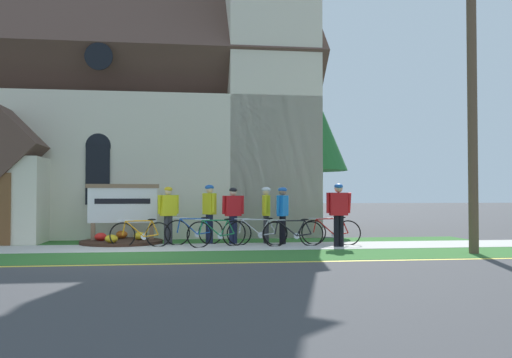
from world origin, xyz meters
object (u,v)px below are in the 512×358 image
bicycle_blue (293,233)px  bicycle_green (331,232)px  cyclist_in_green_jersey (168,210)px  cyclist_in_blue_jersey (339,209)px  bicycle_black (217,233)px  bicycle_orange (141,234)px  church_sign (123,205)px  cyclist_in_white_jersey (266,210)px  bicycle_yellow (194,231)px  roadside_conifer (303,117)px  bicycle_red (258,232)px  cyclist_in_red_jersey (233,211)px  utility_pole (468,47)px  cyclist_in_yellow_jersey (283,211)px  cyclist_in_orange_jersey (209,209)px

bicycle_blue → bicycle_green: bearing=14.8°
cyclist_in_green_jersey → cyclist_in_blue_jersey: cyclist_in_blue_jersey is taller
bicycle_black → bicycle_orange: bearing=173.6°
church_sign → cyclist_in_white_jersey: bearing=-10.1°
bicycle_blue → cyclist_in_white_jersey: size_ratio=1.06×
cyclist_in_white_jersey → cyclist_in_blue_jersey: 2.27m
church_sign → bicycle_blue: bearing=-18.9°
bicycle_yellow → cyclist_in_green_jersey: (-0.77, 0.14, 0.62)m
bicycle_blue → bicycle_orange: bicycle_orange is taller
cyclist_in_blue_jersey → roadside_conifer: roadside_conifer is taller
bicycle_red → cyclist_in_white_jersey: (0.32, 0.48, 0.62)m
cyclist_in_red_jersey → utility_pole: (5.66, -3.40, 4.23)m
bicycle_blue → cyclist_in_blue_jersey: (1.23, -0.34, 0.69)m
bicycle_green → cyclist_in_blue_jersey: cyclist_in_blue_jersey is taller
cyclist_in_blue_jersey → cyclist_in_yellow_jersey: bearing=145.8°
bicycle_orange → utility_pole: utility_pole is taller
bicycle_yellow → cyclist_in_white_jersey: 2.23m
bicycle_green → cyclist_in_green_jersey: 4.84m
bicycle_yellow → cyclist_in_blue_jersey: size_ratio=0.97×
bicycle_black → cyclist_in_yellow_jersey: cyclist_in_yellow_jersey is taller
bicycle_red → roadside_conifer: size_ratio=0.27×
bicycle_green → cyclist_in_green_jersey: size_ratio=0.97×
bicycle_green → cyclist_in_white_jersey: (-1.83, 0.62, 0.61)m
bicycle_black → roadside_conifer: size_ratio=0.26×
cyclist_in_blue_jersey → bicycle_orange: bearing=173.0°
cyclist_in_white_jersey → bicycle_red: bearing=-124.2°
bicycle_green → cyclist_in_yellow_jersey: (-1.38, 0.32, 0.61)m
bicycle_blue → cyclist_in_blue_jersey: cyclist_in_blue_jersey is taller
cyclist_in_yellow_jersey → cyclist_in_orange_jersey: 2.22m
utility_pole → bicycle_yellow: bearing=154.2°
bicycle_black → cyclist_in_blue_jersey: size_ratio=0.96×
bicycle_blue → cyclist_in_red_jersey: bearing=149.8°
bicycle_green → cyclist_in_orange_jersey: 3.70m
cyclist_in_red_jersey → cyclist_in_white_jersey: (0.99, -0.03, 0.01)m
church_sign → bicycle_yellow: bearing=-21.2°
cyclist_in_white_jersey → bicycle_blue: bearing=-55.1°
bicycle_blue → cyclist_in_orange_jersey: size_ratio=1.02×
bicycle_blue → cyclist_in_white_jersey: 1.29m
bicycle_red → bicycle_yellow: bearing=167.4°
bicycle_orange → roadside_conifer: size_ratio=0.26×
bicycle_black → bicycle_blue: bearing=-2.5°
bicycle_black → bicycle_yellow: size_ratio=0.99×
bicycle_orange → bicycle_red: 3.33m
bicycle_green → cyclist_in_green_jersey: bearing=171.7°
bicycle_black → cyclist_in_red_jersey: 1.17m
cyclist_in_red_jersey → cyclist_in_orange_jersey: bearing=159.6°
cyclist_in_yellow_jersey → cyclist_in_orange_jersey: bearing=164.7°
church_sign → roadside_conifer: (6.32, 3.21, 3.25)m
bicycle_black → cyclist_in_red_jersey: cyclist_in_red_jersey is taller
cyclist_in_orange_jersey → cyclist_in_green_jersey: bearing=-170.1°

